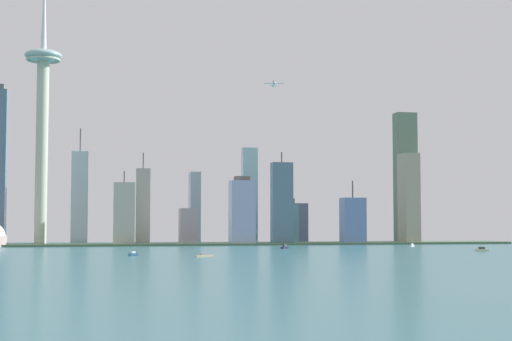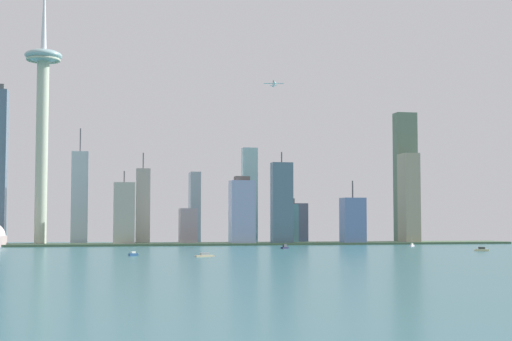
{
  "view_description": "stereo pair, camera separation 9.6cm",
  "coord_description": "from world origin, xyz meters",
  "px_view_note": "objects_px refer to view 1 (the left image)",
  "views": [
    {
      "loc": [
        -151.04,
        -452.82,
        28.56
      ],
      "look_at": [
        33.51,
        435.78,
        86.6
      ],
      "focal_mm": 54.38,
      "sensor_mm": 36.0,
      "label": 1
    },
    {
      "loc": [
        -150.95,
        -452.84,
        28.56
      ],
      "look_at": [
        33.51,
        435.78,
        86.6
      ],
      "focal_mm": 54.38,
      "sensor_mm": 36.0,
      "label": 2
    }
  ],
  "objects_px": {
    "skyscraper_1": "(242,212)",
    "skyscraper_10": "(143,206)",
    "skyscraper_3": "(409,199)",
    "skyscraper_6": "(80,198)",
    "skyscraper_4": "(124,214)",
    "skyscraper_0": "(188,226)",
    "boat_3": "(285,247)",
    "skyscraper_7": "(406,178)",
    "airplane": "(274,84)",
    "boat_4": "(482,250)",
    "skyscraper_8": "(282,204)",
    "skyscraper_13": "(295,223)",
    "boat_0": "(133,254)",
    "skyscraper_5": "(195,207)",
    "boat_1": "(205,255)",
    "observation_tower": "(43,104)",
    "skyscraper_11": "(289,223)",
    "boat_5": "(412,245)",
    "skyscraper_12": "(353,221)",
    "skyscraper_2": "(249,195)"
  },
  "relations": [
    {
      "from": "skyscraper_4",
      "to": "skyscraper_10",
      "type": "relative_size",
      "value": 0.78
    },
    {
      "from": "skyscraper_4",
      "to": "skyscraper_11",
      "type": "xyz_separation_m",
      "value": [
        196.8,
        27.55,
        -10.16
      ]
    },
    {
      "from": "skyscraper_4",
      "to": "skyscraper_10",
      "type": "distance_m",
      "value": 45.25
    },
    {
      "from": "skyscraper_3",
      "to": "skyscraper_12",
      "type": "relative_size",
      "value": 1.45
    },
    {
      "from": "skyscraper_0",
      "to": "skyscraper_10",
      "type": "xyz_separation_m",
      "value": [
        -51.08,
        17.15,
        23.54
      ]
    },
    {
      "from": "skyscraper_4",
      "to": "skyscraper_10",
      "type": "height_order",
      "value": "skyscraper_10"
    },
    {
      "from": "skyscraper_2",
      "to": "skyscraper_10",
      "type": "bearing_deg",
      "value": -162.55
    },
    {
      "from": "skyscraper_4",
      "to": "skyscraper_7",
      "type": "relative_size",
      "value": 0.51
    },
    {
      "from": "skyscraper_1",
      "to": "airplane",
      "type": "xyz_separation_m",
      "value": [
        21.72,
        -69.76,
        136.64
      ]
    },
    {
      "from": "skyscraper_13",
      "to": "boat_1",
      "type": "bearing_deg",
      "value": -115.38
    },
    {
      "from": "boat_4",
      "to": "skyscraper_8",
      "type": "bearing_deg",
      "value": -46.01
    },
    {
      "from": "skyscraper_5",
      "to": "skyscraper_13",
      "type": "distance_m",
      "value": 126.96
    },
    {
      "from": "boat_1",
      "to": "observation_tower",
      "type": "bearing_deg",
      "value": -79.07
    },
    {
      "from": "skyscraper_4",
      "to": "skyscraper_13",
      "type": "xyz_separation_m",
      "value": [
        211.85,
        56.81,
        -10.66
      ]
    },
    {
      "from": "boat_3",
      "to": "skyscraper_5",
      "type": "bearing_deg",
      "value": 65.47
    },
    {
      "from": "skyscraper_5",
      "to": "skyscraper_8",
      "type": "relative_size",
      "value": 0.82
    },
    {
      "from": "skyscraper_0",
      "to": "boat_3",
      "type": "xyz_separation_m",
      "value": [
        79.71,
        -145.23,
        -19.44
      ]
    },
    {
      "from": "skyscraper_6",
      "to": "boat_0",
      "type": "xyz_separation_m",
      "value": [
        48.13,
        -295.69,
        -52.75
      ]
    },
    {
      "from": "skyscraper_5",
      "to": "boat_3",
      "type": "bearing_deg",
      "value": -73.35
    },
    {
      "from": "skyscraper_10",
      "to": "boat_5",
      "type": "distance_m",
      "value": 311.78
    },
    {
      "from": "skyscraper_2",
      "to": "skyscraper_6",
      "type": "xyz_separation_m",
      "value": [
        -208.46,
        -36.16,
        -5.69
      ]
    },
    {
      "from": "skyscraper_0",
      "to": "skyscraper_1",
      "type": "xyz_separation_m",
      "value": [
        59.0,
        -24.9,
        16.77
      ]
    },
    {
      "from": "skyscraper_13",
      "to": "boat_0",
      "type": "xyz_separation_m",
      "value": [
        -213.16,
        -308.24,
        -23.18
      ]
    },
    {
      "from": "boat_1",
      "to": "skyscraper_1",
      "type": "bearing_deg",
      "value": -121.35
    },
    {
      "from": "skyscraper_10",
      "to": "skyscraper_4",
      "type": "bearing_deg",
      "value": -121.58
    },
    {
      "from": "skyscraper_13",
      "to": "boat_0",
      "type": "height_order",
      "value": "skyscraper_13"
    },
    {
      "from": "skyscraper_1",
      "to": "boat_3",
      "type": "distance_m",
      "value": 127.36
    },
    {
      "from": "boat_0",
      "to": "skyscraper_1",
      "type": "bearing_deg",
      "value": 35.62
    },
    {
      "from": "skyscraper_5",
      "to": "skyscraper_10",
      "type": "distance_m",
      "value": 83.93
    },
    {
      "from": "skyscraper_8",
      "to": "skyscraper_0",
      "type": "bearing_deg",
      "value": 164.28
    },
    {
      "from": "skyscraper_3",
      "to": "skyscraper_6",
      "type": "distance_m",
      "value": 390.56
    },
    {
      "from": "skyscraper_8",
      "to": "boat_0",
      "type": "xyz_separation_m",
      "value": [
        -180.56,
        -242.45,
        -46.12
      ]
    },
    {
      "from": "skyscraper_11",
      "to": "airplane",
      "type": "height_order",
      "value": "airplane"
    },
    {
      "from": "skyscraper_3",
      "to": "boat_3",
      "type": "bearing_deg",
      "value": -146.53
    },
    {
      "from": "skyscraper_6",
      "to": "boat_0",
      "type": "distance_m",
      "value": 304.19
    },
    {
      "from": "observation_tower",
      "to": "skyscraper_12",
      "type": "distance_m",
      "value": 379.65
    },
    {
      "from": "boat_1",
      "to": "boat_4",
      "type": "height_order",
      "value": "boat_4"
    },
    {
      "from": "boat_3",
      "to": "airplane",
      "type": "relative_size",
      "value": 0.4
    },
    {
      "from": "skyscraper_10",
      "to": "boat_4",
      "type": "distance_m",
      "value": 393.57
    },
    {
      "from": "skyscraper_10",
      "to": "boat_0",
      "type": "bearing_deg",
      "value": -94.84
    },
    {
      "from": "skyscraper_3",
      "to": "boat_3",
      "type": "height_order",
      "value": "skyscraper_3"
    },
    {
      "from": "skyscraper_1",
      "to": "skyscraper_10",
      "type": "xyz_separation_m",
      "value": [
        -110.08,
        42.05,
        6.78
      ]
    },
    {
      "from": "skyscraper_7",
      "to": "boat_5",
      "type": "distance_m",
      "value": 153.12
    },
    {
      "from": "skyscraper_6",
      "to": "skyscraper_10",
      "type": "relative_size",
      "value": 1.26
    },
    {
      "from": "skyscraper_3",
      "to": "skyscraper_7",
      "type": "height_order",
      "value": "skyscraper_7"
    },
    {
      "from": "skyscraper_11",
      "to": "skyscraper_6",
      "type": "bearing_deg",
      "value": 176.12
    },
    {
      "from": "skyscraper_5",
      "to": "skyscraper_12",
      "type": "height_order",
      "value": "skyscraper_5"
    },
    {
      "from": "skyscraper_1",
      "to": "skyscraper_6",
      "type": "xyz_separation_m",
      "value": [
        -182.69,
        48.59,
        16.35
      ]
    },
    {
      "from": "observation_tower",
      "to": "boat_5",
      "type": "distance_m",
      "value": 437.34
    },
    {
      "from": "observation_tower",
      "to": "skyscraper_7",
      "type": "distance_m",
      "value": 445.75
    }
  ]
}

